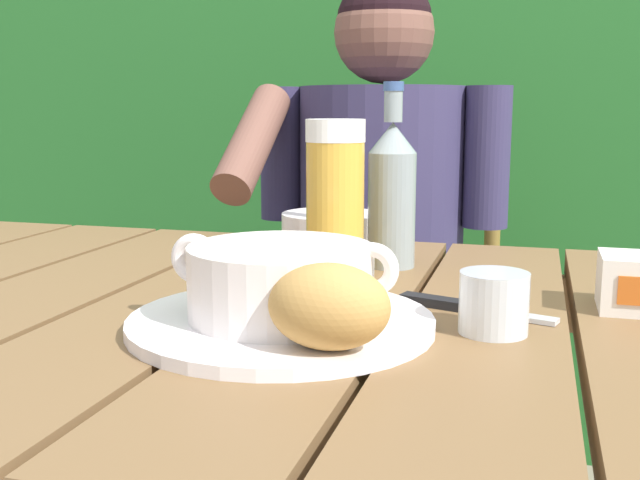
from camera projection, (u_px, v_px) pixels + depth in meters
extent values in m
cube|color=brown|center=(56.00, 301.00, 0.90)|extent=(0.16, 0.83, 0.04)
cube|color=brown|center=(184.00, 311.00, 0.86)|extent=(0.16, 0.83, 0.04)
cube|color=brown|center=(327.00, 323.00, 0.81)|extent=(0.16, 0.83, 0.04)
cube|color=brown|center=(486.00, 336.00, 0.77)|extent=(0.16, 0.83, 0.04)
cube|color=brown|center=(392.00, 292.00, 1.19)|extent=(1.46, 0.03, 0.08)
cube|color=brown|center=(17.00, 433.00, 1.43)|extent=(0.06, 0.06, 0.72)
cube|color=#256527|center=(465.00, 180.00, 2.33)|extent=(3.61, 0.60, 1.48)
cylinder|color=#4C3823|center=(255.00, 186.00, 2.68)|extent=(0.10, 0.10, 1.37)
cylinder|color=#4C3823|center=(279.00, 203.00, 2.67)|extent=(0.10, 0.10, 1.26)
cylinder|color=olive|center=(272.00, 477.00, 1.54)|extent=(0.04, 0.04, 0.45)
cylinder|color=olive|center=(485.00, 421.00, 1.82)|extent=(0.04, 0.04, 0.45)
cylinder|color=olive|center=(325.00, 403.00, 1.92)|extent=(0.04, 0.04, 0.45)
cube|color=olive|center=(389.00, 346.00, 1.64)|extent=(0.43, 0.44, 0.02)
cylinder|color=olive|center=(492.00, 233.00, 1.74)|extent=(0.04, 0.04, 0.47)
cylinder|color=olive|center=(326.00, 225.00, 1.84)|extent=(0.04, 0.04, 0.47)
cube|color=olive|center=(406.00, 258.00, 1.80)|extent=(0.40, 0.02, 0.04)
cube|color=olive|center=(407.00, 209.00, 1.78)|extent=(0.40, 0.02, 0.04)
cube|color=olive|center=(408.00, 159.00, 1.76)|extent=(0.40, 0.02, 0.04)
cylinder|color=#332E51|center=(414.00, 354.00, 1.42)|extent=(0.13, 0.40, 0.13)
cylinder|color=#332E51|center=(326.00, 346.00, 1.46)|extent=(0.13, 0.40, 0.13)
cylinder|color=#332E51|center=(382.00, 214.00, 1.49)|extent=(0.32, 0.32, 0.49)
sphere|color=brown|center=(384.00, 33.00, 1.43)|extent=(0.19, 0.19, 0.19)
sphere|color=black|center=(384.00, 22.00, 1.43)|extent=(0.18, 0.18, 0.18)
cylinder|color=#332E51|center=(487.00, 157.00, 1.40)|extent=(0.08, 0.08, 0.26)
cylinder|color=#332E51|center=(282.00, 154.00, 1.50)|extent=(0.08, 0.08, 0.26)
cylinder|color=brown|center=(252.00, 142.00, 1.35)|extent=(0.07, 0.25, 0.21)
cylinder|color=white|center=(281.00, 322.00, 0.73)|extent=(0.30, 0.30, 0.01)
cylinder|color=white|center=(281.00, 281.00, 0.72)|extent=(0.18, 0.18, 0.07)
cylinder|color=orange|center=(281.00, 266.00, 0.72)|extent=(0.16, 0.16, 0.01)
torus|color=white|center=(195.00, 258.00, 0.74)|extent=(0.05, 0.01, 0.05)
torus|color=white|center=(372.00, 269.00, 0.69)|extent=(0.05, 0.01, 0.05)
ellipsoid|color=#BD8C46|center=(329.00, 306.00, 0.63)|extent=(0.10, 0.08, 0.07)
cylinder|color=gold|center=(335.00, 209.00, 0.95)|extent=(0.07, 0.07, 0.17)
cylinder|color=white|center=(335.00, 130.00, 0.93)|extent=(0.07, 0.07, 0.03)
cylinder|color=gray|center=(392.00, 210.00, 1.00)|extent=(0.06, 0.06, 0.15)
cone|color=gray|center=(393.00, 138.00, 0.98)|extent=(0.06, 0.06, 0.04)
cylinder|color=gray|center=(393.00, 107.00, 0.98)|extent=(0.02, 0.02, 0.04)
cylinder|color=#395488|center=(394.00, 86.00, 0.97)|extent=(0.03, 0.03, 0.01)
cylinder|color=silver|center=(494.00, 303.00, 0.71)|extent=(0.07, 0.07, 0.06)
cube|color=silver|center=(494.00, 313.00, 0.77)|extent=(0.13, 0.06, 0.00)
cube|color=black|center=(432.00, 301.00, 0.81)|extent=(0.07, 0.04, 0.01)
cylinder|color=white|center=(331.00, 232.00, 1.12)|extent=(0.15, 0.15, 0.06)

